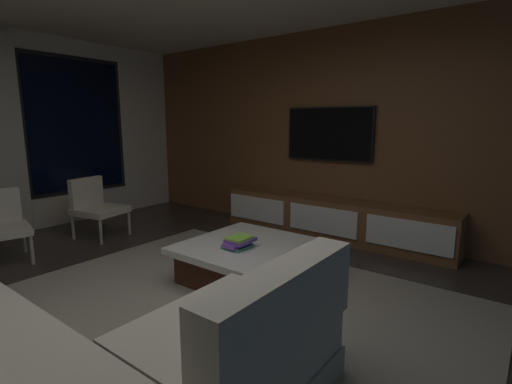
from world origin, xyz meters
The scene contains 9 objects.
floor centered at (0.00, 0.00, 0.00)m, with size 9.20×9.20×0.00m, color #332B26.
media_wall centered at (3.06, 0.00, 1.35)m, with size 0.12×7.80×2.70m.
area_rug centered at (0.35, -0.10, 0.01)m, with size 3.20×3.80×0.01m, color gray.
sectional_couch centered at (-0.94, -0.18, 0.29)m, with size 1.98×2.50×0.82m.
coffee_table centered at (1.06, 0.10, 0.19)m, with size 1.16×1.16×0.36m.
book_stack_on_coffee_table centered at (0.92, 0.11, 0.41)m, with size 0.28×0.23×0.11m.
accent_chair_near_window centered at (0.96, 2.61, 0.43)m, with size 0.64×0.66×0.78m.
media_console centered at (2.77, 0.05, 0.25)m, with size 0.46×3.10×0.52m.
mounted_tv centered at (2.95, 0.25, 1.35)m, with size 0.05×1.22×0.70m.
Camera 1 is at (-1.61, -2.02, 1.49)m, focal length 26.35 mm.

